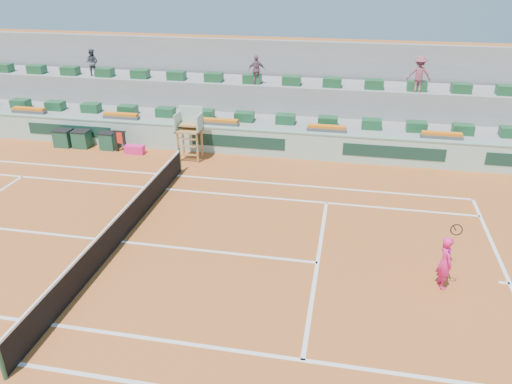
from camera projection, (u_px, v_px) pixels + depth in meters
The scene contains 20 objects.
ground at pixel (121, 242), 16.29m from camera, with size 90.00×90.00×0.00m, color #A55020.
seating_tier_lower at pixel (210, 125), 25.50m from camera, with size 36.00×4.00×1.20m, color gray.
seating_tier_upper at pixel (218, 103), 26.62m from camera, with size 36.00×2.40×2.60m, color gray.
stadium_back_wall at pixel (225, 80), 27.64m from camera, with size 36.00×0.40×4.40m, color gray.
player_bag at pixel (135, 150), 23.40m from camera, with size 0.90×0.40×0.40m, color #FB2080.
spectator_left at pixel (92, 62), 26.43m from camera, with size 0.68×0.53×1.40m, color #494A56.
spectator_mid at pixel (256, 70), 24.60m from camera, with size 0.84×0.35×1.43m, color #7A5161.
spectator_right at pixel (419, 74), 23.21m from camera, with size 1.09×0.62×1.68m, color #8B4554.
court_lines at pixel (121, 242), 16.29m from camera, with size 23.89×11.09×0.01m.
tennis_net at pixel (119, 228), 16.06m from camera, with size 0.10×11.97×1.10m.
advertising_hoarding at pixel (198, 138), 23.53m from camera, with size 36.00×0.34×1.26m.
umpire_chair at pixel (190, 126), 22.26m from camera, with size 1.10×0.90×2.40m.
seat_row_lower at pixel (204, 114), 24.35m from camera, with size 32.90×0.60×0.44m.
seat_row_upper at pixel (214, 77), 25.43m from camera, with size 32.90×0.60×0.44m.
flower_planters at pixel (170, 119), 23.94m from camera, with size 26.80×0.36×0.28m.
drink_cooler_a at pixel (108, 141), 23.86m from camera, with size 0.74×0.64×0.84m.
drink_cooler_b at pixel (82, 139), 24.09m from camera, with size 0.80×0.69×0.84m.
drink_cooler_c at pixel (64, 138), 24.22m from camera, with size 0.84×0.72×0.84m.
towel_rack at pixel (120, 139), 23.47m from camera, with size 0.65×0.11×1.03m.
tennis_player at pixel (445, 262), 13.79m from camera, with size 0.51×0.89×2.28m.
Camera 1 is at (7.02, -12.88, 8.51)m, focal length 35.00 mm.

